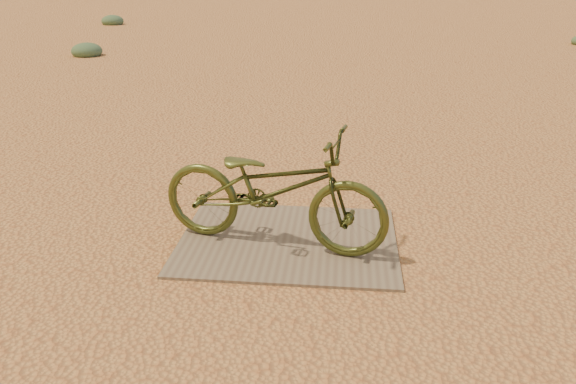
# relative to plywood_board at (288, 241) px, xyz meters

# --- Properties ---
(ground) EXTENTS (120.00, 120.00, 0.00)m
(ground) POSITION_rel_plywood_board_xyz_m (0.10, -0.08, -0.01)
(ground) COLOR #B8854B
(ground) RESTS_ON ground
(plywood_board) EXTENTS (1.63, 1.26, 0.02)m
(plywood_board) POSITION_rel_plywood_board_xyz_m (0.00, 0.00, 0.00)
(plywood_board) COLOR #6E614C
(plywood_board) RESTS_ON ground
(bicycle) EXTENTS (1.78, 0.92, 0.89)m
(bicycle) POSITION_rel_plywood_board_xyz_m (-0.10, -0.08, 0.46)
(bicycle) COLOR #3D461B
(bicycle) RESTS_ON plywood_board
(kale_a) EXTENTS (0.68, 0.68, 0.37)m
(kale_a) POSITION_rel_plywood_board_xyz_m (-5.43, 8.59, -0.01)
(kale_a) COLOR #4B6945
(kale_a) RESTS_ON ground
(kale_c) EXTENTS (0.73, 0.73, 0.40)m
(kale_c) POSITION_rel_plywood_board_xyz_m (-7.49, 15.19, -0.01)
(kale_c) COLOR #4B6945
(kale_c) RESTS_ON ground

